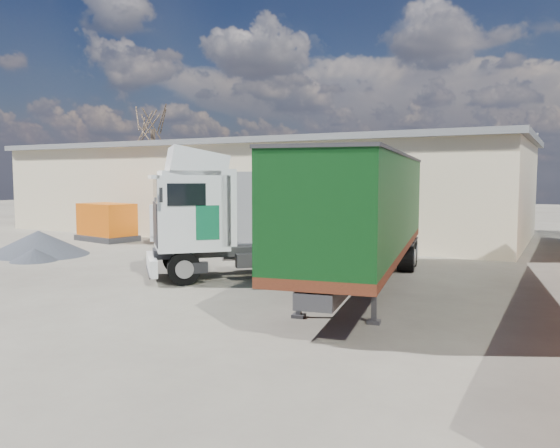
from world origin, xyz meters
The scene contains 8 objects.
ground centered at (0.00, 0.00, 0.00)m, with size 120.00×120.00×0.00m, color #2A2822.
warehouse centered at (-6.00, 16.00, 2.66)m, with size 30.60×12.60×5.42m.
bare_tree centered at (-18.00, 20.00, 7.92)m, with size 4.00×4.00×9.60m.
tractor_unit centered at (0.41, 1.90, 1.82)m, with size 6.25×6.16×4.33m.
box_trailer centered at (5.34, 2.50, 2.44)m, with size 4.63×12.28×4.00m.
panel_van centered at (-6.93, 9.60, 1.04)m, with size 3.52×5.28×2.00m.
orange_skip centered at (-10.64, 7.84, 0.85)m, with size 3.42×2.48×1.95m.
gravel_heap centered at (-9.63, 2.85, 0.48)m, with size 5.95×5.95×1.03m.
Camera 1 is at (10.78, -13.01, 3.37)m, focal length 35.00 mm.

